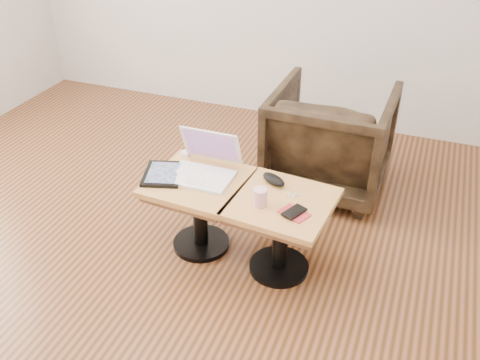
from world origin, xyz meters
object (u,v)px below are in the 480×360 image
(striped_cup, at_px, (260,197))
(side_table_right, at_px, (281,219))
(side_table_left, at_px, (199,197))
(armchair, at_px, (330,139))
(laptop, at_px, (204,167))

(striped_cup, bearing_deg, side_table_right, 36.71)
(side_table_left, xyz_separation_m, striped_cup, (0.38, -0.10, 0.16))
(side_table_right, distance_m, armchair, 0.93)
(side_table_left, height_order, striped_cup, striped_cup)
(side_table_left, xyz_separation_m, side_table_right, (0.48, -0.03, 0.00))
(striped_cup, relative_size, armchair, 0.12)
(side_table_left, distance_m, side_table_right, 0.48)
(side_table_left, relative_size, striped_cup, 5.81)
(side_table_right, height_order, laptop, laptop)
(side_table_left, height_order, side_table_right, same)
(side_table_left, bearing_deg, side_table_right, -0.29)
(striped_cup, xyz_separation_m, armchair, (0.14, 1.00, -0.15))
(side_table_left, bearing_deg, striped_cup, -11.54)
(side_table_right, xyz_separation_m, armchair, (0.04, 0.93, 0.01))
(side_table_left, distance_m, laptop, 0.17)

